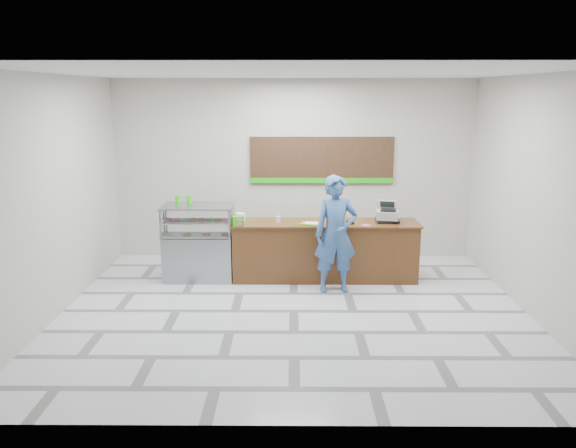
{
  "coord_description": "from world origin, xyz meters",
  "views": [
    {
      "loc": [
        -0.03,
        -7.97,
        3.23
      ],
      "look_at": [
        -0.09,
        0.9,
        1.15
      ],
      "focal_mm": 35.0,
      "sensor_mm": 36.0,
      "label": 1
    }
  ],
  "objects_px": {
    "cash_register": "(387,214)",
    "serving_tray": "(311,223)",
    "display_case": "(199,242)",
    "sales_counter": "(325,250)",
    "customer": "(336,234)"
  },
  "relations": [
    {
      "from": "serving_tray",
      "to": "customer",
      "type": "distance_m",
      "value": 0.62
    },
    {
      "from": "display_case",
      "to": "serving_tray",
      "type": "xyz_separation_m",
      "value": [
        1.97,
        -0.14,
        0.36
      ]
    },
    {
      "from": "display_case",
      "to": "customer",
      "type": "height_order",
      "value": "customer"
    },
    {
      "from": "sales_counter",
      "to": "customer",
      "type": "bearing_deg",
      "value": -77.5
    },
    {
      "from": "display_case",
      "to": "cash_register",
      "type": "bearing_deg",
      "value": 0.86
    },
    {
      "from": "display_case",
      "to": "customer",
      "type": "bearing_deg",
      "value": -14.8
    },
    {
      "from": "cash_register",
      "to": "serving_tray",
      "type": "relative_size",
      "value": 1.12
    },
    {
      "from": "serving_tray",
      "to": "customer",
      "type": "xyz_separation_m",
      "value": [
        0.39,
        -0.48,
        -0.07
      ]
    },
    {
      "from": "cash_register",
      "to": "serving_tray",
      "type": "bearing_deg",
      "value": -160.76
    },
    {
      "from": "sales_counter",
      "to": "serving_tray",
      "type": "bearing_deg",
      "value": -150.66
    },
    {
      "from": "sales_counter",
      "to": "customer",
      "type": "height_order",
      "value": "customer"
    },
    {
      "from": "cash_register",
      "to": "display_case",
      "type": "bearing_deg",
      "value": -168.09
    },
    {
      "from": "cash_register",
      "to": "serving_tray",
      "type": "distance_m",
      "value": 1.36
    },
    {
      "from": "cash_register",
      "to": "serving_tray",
      "type": "height_order",
      "value": "cash_register"
    },
    {
      "from": "sales_counter",
      "to": "cash_register",
      "type": "relative_size",
      "value": 7.11
    }
  ]
}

